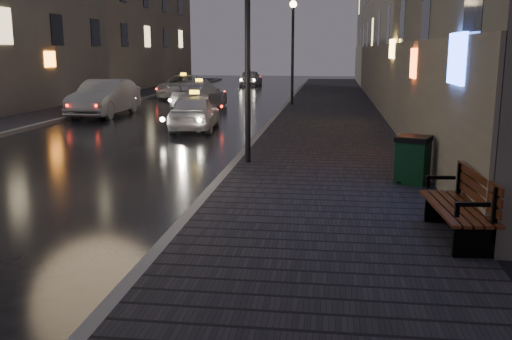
{
  "coord_description": "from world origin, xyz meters",
  "views": [
    {
      "loc": [
        3.93,
        -8.11,
        2.94
      ],
      "look_at": [
        2.62,
        1.76,
        0.85
      ],
      "focal_mm": 40.0,
      "sensor_mm": 36.0,
      "label": 1
    }
  ],
  "objects_px": {
    "car_left_mid": "(105,98)",
    "car_far": "(251,78)",
    "trash_bin": "(413,159)",
    "bench": "(463,206)",
    "taxi_mid": "(199,95)",
    "lamp_far": "(293,40)",
    "taxi_far": "(184,86)",
    "taxi_near": "(195,112)",
    "lamp_near": "(248,27)"
  },
  "relations": [
    {
      "from": "lamp_far",
      "to": "trash_bin",
      "type": "relative_size",
      "value": 5.19
    },
    {
      "from": "lamp_far",
      "to": "car_left_mid",
      "type": "xyz_separation_m",
      "value": [
        -8.23,
        -5.09,
        -2.67
      ]
    },
    {
      "from": "lamp_far",
      "to": "trash_bin",
      "type": "bearing_deg",
      "value": -77.88
    },
    {
      "from": "lamp_near",
      "to": "car_left_mid",
      "type": "distance_m",
      "value": 13.92
    },
    {
      "from": "bench",
      "to": "taxi_far",
      "type": "xyz_separation_m",
      "value": [
        -11.34,
        26.9,
        0.05
      ]
    },
    {
      "from": "bench",
      "to": "taxi_mid",
      "type": "distance_m",
      "value": 22.05
    },
    {
      "from": "car_far",
      "to": "lamp_far",
      "type": "bearing_deg",
      "value": 105.13
    },
    {
      "from": "taxi_near",
      "to": "bench",
      "type": "bearing_deg",
      "value": 114.98
    },
    {
      "from": "lamp_near",
      "to": "bench",
      "type": "distance_m",
      "value": 7.42
    },
    {
      "from": "car_left_mid",
      "to": "taxi_far",
      "type": "distance_m",
      "value": 10.52
    },
    {
      "from": "lamp_near",
      "to": "lamp_far",
      "type": "relative_size",
      "value": 1.0
    },
    {
      "from": "car_left_mid",
      "to": "car_far",
      "type": "distance_m",
      "value": 23.09
    },
    {
      "from": "taxi_mid",
      "to": "car_far",
      "type": "bearing_deg",
      "value": -84.79
    },
    {
      "from": "trash_bin",
      "to": "car_far",
      "type": "relative_size",
      "value": 0.26
    },
    {
      "from": "taxi_far",
      "to": "bench",
      "type": "bearing_deg",
      "value": -64.76
    },
    {
      "from": "taxi_mid",
      "to": "taxi_far",
      "type": "bearing_deg",
      "value": -63.75
    },
    {
      "from": "taxi_mid",
      "to": "car_far",
      "type": "distance_m",
      "value": 19.01
    },
    {
      "from": "taxi_far",
      "to": "car_far",
      "type": "distance_m",
      "value": 12.61
    },
    {
      "from": "taxi_mid",
      "to": "taxi_far",
      "type": "relative_size",
      "value": 0.94
    },
    {
      "from": "trash_bin",
      "to": "taxi_near",
      "type": "xyz_separation_m",
      "value": [
        -6.85,
        8.64,
        0.01
      ]
    },
    {
      "from": "taxi_near",
      "to": "lamp_far",
      "type": "bearing_deg",
      "value": -113.11
    },
    {
      "from": "lamp_near",
      "to": "taxi_near",
      "type": "bearing_deg",
      "value": 113.9
    },
    {
      "from": "bench",
      "to": "car_far",
      "type": "height_order",
      "value": "car_far"
    },
    {
      "from": "bench",
      "to": "lamp_far",
      "type": "bearing_deg",
      "value": 96.5
    },
    {
      "from": "bench",
      "to": "car_far",
      "type": "distance_m",
      "value": 40.22
    },
    {
      "from": "taxi_mid",
      "to": "bench",
      "type": "bearing_deg",
      "value": 118.58
    },
    {
      "from": "car_far",
      "to": "car_left_mid",
      "type": "bearing_deg",
      "value": 81.49
    },
    {
      "from": "lamp_near",
      "to": "car_far",
      "type": "bearing_deg",
      "value": 97.95
    },
    {
      "from": "lamp_near",
      "to": "taxi_far",
      "type": "distance_m",
      "value": 22.75
    },
    {
      "from": "lamp_far",
      "to": "car_left_mid",
      "type": "height_order",
      "value": "lamp_far"
    },
    {
      "from": "lamp_far",
      "to": "taxi_far",
      "type": "bearing_deg",
      "value": 143.44
    },
    {
      "from": "taxi_near",
      "to": "taxi_far",
      "type": "xyz_separation_m",
      "value": [
        -4.25,
        14.58,
        0.03
      ]
    },
    {
      "from": "car_left_mid",
      "to": "trash_bin",
      "type": "bearing_deg",
      "value": -46.11
    },
    {
      "from": "bench",
      "to": "car_far",
      "type": "xyz_separation_m",
      "value": [
        -8.79,
        39.24,
        0.01
      ]
    },
    {
      "from": "lamp_far",
      "to": "taxi_near",
      "type": "distance_m",
      "value": 10.08
    },
    {
      "from": "car_left_mid",
      "to": "taxi_far",
      "type": "bearing_deg",
      "value": 85.2
    },
    {
      "from": "taxi_near",
      "to": "car_far",
      "type": "height_order",
      "value": "taxi_near"
    },
    {
      "from": "bench",
      "to": "taxi_near",
      "type": "xyz_separation_m",
      "value": [
        -7.09,
        12.32,
        0.01
      ]
    },
    {
      "from": "car_left_mid",
      "to": "lamp_far",
      "type": "bearing_deg",
      "value": 32.22
    },
    {
      "from": "trash_bin",
      "to": "taxi_far",
      "type": "relative_size",
      "value": 0.2
    },
    {
      "from": "lamp_near",
      "to": "bench",
      "type": "relative_size",
      "value": 2.58
    },
    {
      "from": "trash_bin",
      "to": "car_far",
      "type": "xyz_separation_m",
      "value": [
        -8.54,
        35.56,
        0.0
      ]
    },
    {
      "from": "taxi_near",
      "to": "lamp_near",
      "type": "bearing_deg",
      "value": 108.95
    },
    {
      "from": "lamp_far",
      "to": "car_left_mid",
      "type": "bearing_deg",
      "value": -148.25
    },
    {
      "from": "trash_bin",
      "to": "lamp_far",
      "type": "bearing_deg",
      "value": 124.72
    },
    {
      "from": "lamp_near",
      "to": "taxi_mid",
      "type": "bearing_deg",
      "value": 107.68
    },
    {
      "from": "lamp_far",
      "to": "taxi_near",
      "type": "height_order",
      "value": "lamp_far"
    },
    {
      "from": "car_left_mid",
      "to": "taxi_mid",
      "type": "xyz_separation_m",
      "value": [
        3.54,
        3.81,
        -0.12
      ]
    },
    {
      "from": "taxi_far",
      "to": "taxi_mid",
      "type": "bearing_deg",
      "value": -66.52
    },
    {
      "from": "lamp_near",
      "to": "car_far",
      "type": "xyz_separation_m",
      "value": [
        -4.71,
        33.73,
        -2.82
      ]
    }
  ]
}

